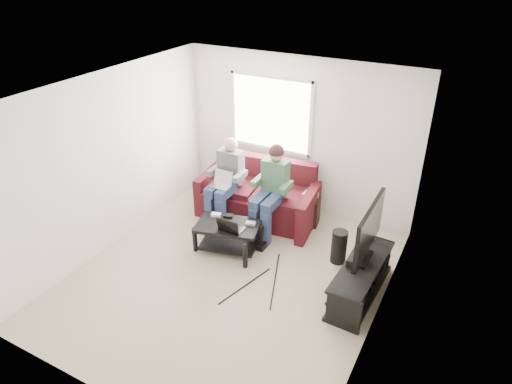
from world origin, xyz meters
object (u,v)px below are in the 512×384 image
end_table (309,210)px  coffee_table (228,231)px  sofa (259,197)px  tv_stand (360,281)px  subwoofer (339,247)px  tv (369,230)px

end_table → coffee_table: bearing=-121.5°
sofa → coffee_table: (0.08, -1.12, -0.00)m
tv_stand → end_table: size_ratio=2.59×
subwoofer → end_table: (-0.77, 0.76, 0.00)m
tv_stand → subwoofer: 0.73m
coffee_table → subwoofer: (1.55, 0.51, -0.08)m
sofa → subwoofer: 1.73m
sofa → end_table: size_ratio=3.72×
tv_stand → end_table: 1.81m
sofa → end_table: bearing=10.1°
tv_stand → end_table: (-1.25, 1.30, 0.04)m
subwoofer → end_table: end_table is taller
sofa → coffee_table: size_ratio=2.04×
coffee_table → tv: (2.02, 0.07, 0.60)m
sofa → end_table: (0.86, 0.15, -0.09)m
sofa → subwoofer: (1.62, -0.61, -0.09)m
coffee_table → end_table: bearing=58.5°
sofa → tv_stand: bearing=-28.7°
subwoofer → sofa: bearing=159.4°
coffee_table → end_table: 1.49m
tv_stand → subwoofer: size_ratio=2.87×
tv_stand → coffee_table: bearing=179.1°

